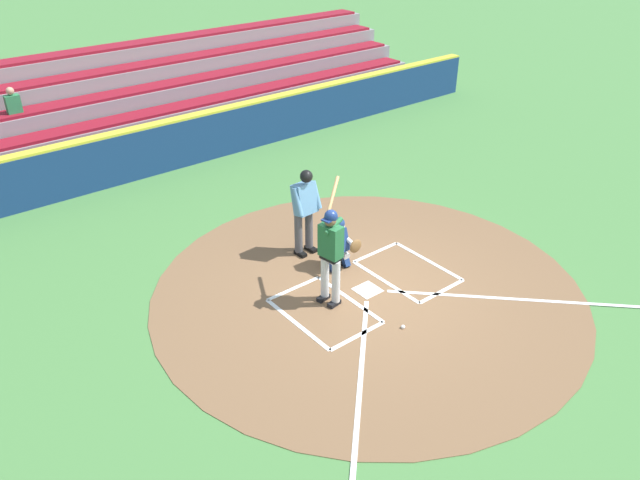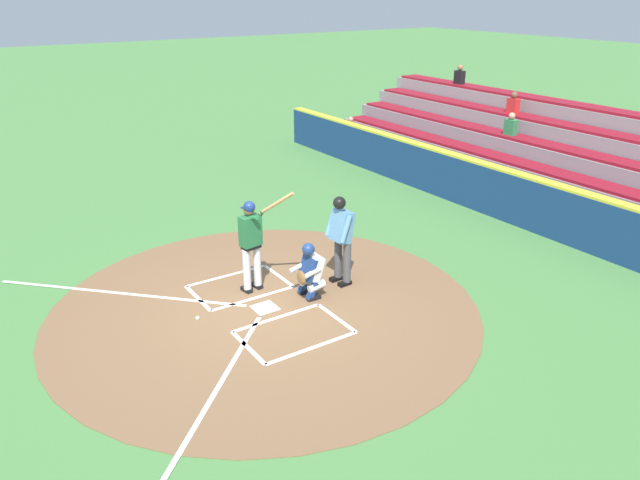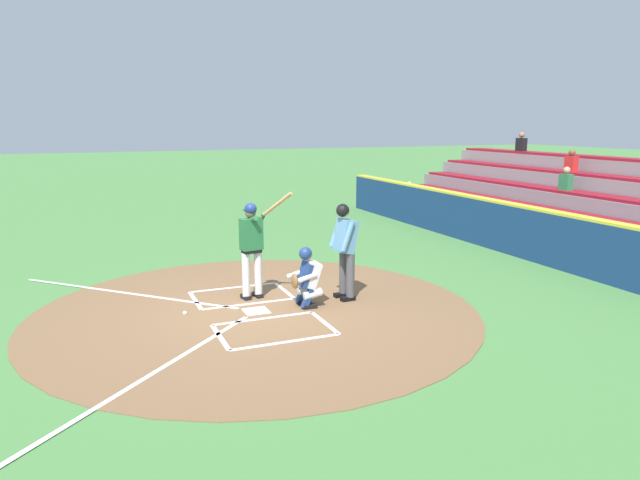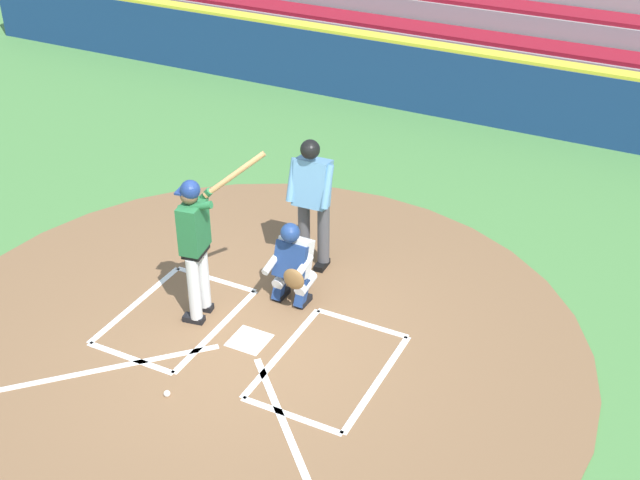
% 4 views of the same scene
% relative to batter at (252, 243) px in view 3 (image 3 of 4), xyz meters
% --- Properties ---
extents(ground_plane, '(120.00, 120.00, 0.00)m').
position_rel_batter_xyz_m(ground_plane, '(-0.77, 0.17, -1.10)').
color(ground_plane, '#4C8442').
extents(dirt_circle, '(8.00, 8.00, 0.01)m').
position_rel_batter_xyz_m(dirt_circle, '(-0.77, 0.17, -1.09)').
color(dirt_circle, brown).
rests_on(dirt_circle, ground).
extents(home_plate_and_chalk, '(7.93, 4.91, 0.01)m').
position_rel_batter_xyz_m(home_plate_and_chalk, '(-0.77, 1.05, -1.08)').
color(home_plate_and_chalk, white).
rests_on(home_plate_and_chalk, dirt_circle).
extents(batter, '(0.87, 0.84, 2.13)m').
position_rel_batter_xyz_m(batter, '(0.00, 0.00, 0.00)').
color(batter, silver).
rests_on(batter, ground).
extents(catcher, '(0.59, 0.61, 1.13)m').
position_rel_batter_xyz_m(catcher, '(-0.84, -0.78, -0.51)').
color(catcher, black).
rests_on(catcher, ground).
extents(plate_umpire, '(0.60, 0.43, 1.86)m').
position_rel_batter_xyz_m(plate_umpire, '(-0.68, -1.63, -0.02)').
color(plate_umpire, '#4C4C51').
rests_on(plate_umpire, ground).
extents(baseball, '(0.07, 0.07, 0.07)m').
position_rel_batter_xyz_m(baseball, '(-0.47, 1.39, -1.06)').
color(baseball, white).
rests_on(baseball, ground).
extents(backstop_wall, '(22.00, 0.36, 1.31)m').
position_rel_batter_xyz_m(backstop_wall, '(-0.77, -7.33, -0.45)').
color(backstop_wall, navy).
rests_on(backstop_wall, ground).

